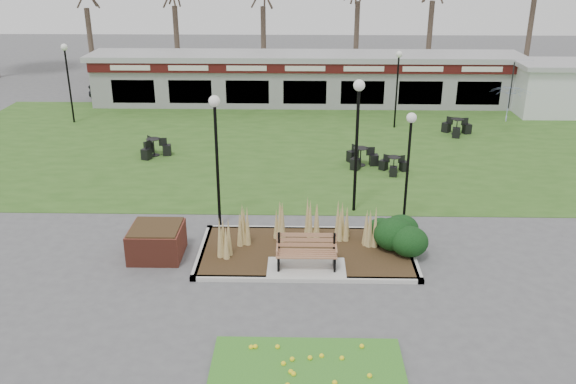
{
  "coord_description": "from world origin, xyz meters",
  "views": [
    {
      "loc": [
        -0.17,
        -14.96,
        8.51
      ],
      "look_at": [
        -0.56,
        2.0,
        1.67
      ],
      "focal_mm": 38.0,
      "sensor_mm": 36.0,
      "label": 1
    }
  ],
  "objects_px": {
    "brick_planter": "(157,241)",
    "bistro_set_c": "(394,167)",
    "lamp_post_near_left": "(216,133)",
    "lamp_post_far_left": "(67,66)",
    "patio_umbrella": "(509,104)",
    "bistro_set_b": "(360,160)",
    "bistro_set_d": "(456,129)",
    "lamp_post_mid_right": "(409,145)",
    "park_bench": "(307,251)",
    "car_black": "(125,88)",
    "service_hut": "(554,87)",
    "bistro_set_a": "(154,150)",
    "food_pavilion": "(305,79)",
    "lamp_post_near_right": "(358,117)",
    "lamp_post_far_right": "(398,72)"
  },
  "relations": [
    {
      "from": "lamp_post_near_left",
      "to": "patio_umbrella",
      "type": "relative_size",
      "value": 1.77
    },
    {
      "from": "lamp_post_far_left",
      "to": "bistro_set_d",
      "type": "distance_m",
      "value": 19.66
    },
    {
      "from": "park_bench",
      "to": "lamp_post_mid_right",
      "type": "relative_size",
      "value": 0.45
    },
    {
      "from": "food_pavilion",
      "to": "lamp_post_far_left",
      "type": "bearing_deg",
      "value": -159.97
    },
    {
      "from": "park_bench",
      "to": "food_pavilion",
      "type": "height_order",
      "value": "food_pavilion"
    },
    {
      "from": "lamp_post_mid_right",
      "to": "bistro_set_b",
      "type": "xyz_separation_m",
      "value": [
        -0.89,
        5.93,
        -2.51
      ]
    },
    {
      "from": "bistro_set_a",
      "to": "bistro_set_c",
      "type": "height_order",
      "value": "bistro_set_a"
    },
    {
      "from": "car_black",
      "to": "park_bench",
      "type": "bearing_deg",
      "value": -157.78
    },
    {
      "from": "bistro_set_c",
      "to": "car_black",
      "type": "height_order",
      "value": "car_black"
    },
    {
      "from": "lamp_post_far_left",
      "to": "bistro_set_a",
      "type": "xyz_separation_m",
      "value": [
        5.42,
        -5.34,
        -2.67
      ]
    },
    {
      "from": "food_pavilion",
      "to": "car_black",
      "type": "height_order",
      "value": "food_pavilion"
    },
    {
      "from": "bistro_set_c",
      "to": "park_bench",
      "type": "bearing_deg",
      "value": -113.78
    },
    {
      "from": "lamp_post_far_right",
      "to": "bistro_set_d",
      "type": "height_order",
      "value": "lamp_post_far_right"
    },
    {
      "from": "lamp_post_near_left",
      "to": "service_hut",
      "type": "bearing_deg",
      "value": 42.18
    },
    {
      "from": "lamp_post_mid_right",
      "to": "bistro_set_a",
      "type": "height_order",
      "value": "lamp_post_mid_right"
    },
    {
      "from": "brick_planter",
      "to": "lamp_post_far_left",
      "type": "relative_size",
      "value": 0.37
    },
    {
      "from": "park_bench",
      "to": "car_black",
      "type": "relative_size",
      "value": 0.42
    },
    {
      "from": "lamp_post_far_left",
      "to": "lamp_post_near_left",
      "type": "bearing_deg",
      "value": -53.39
    },
    {
      "from": "lamp_post_near_right",
      "to": "car_black",
      "type": "distance_m",
      "value": 20.86
    },
    {
      "from": "service_hut",
      "to": "lamp_post_mid_right",
      "type": "relative_size",
      "value": 1.15
    },
    {
      "from": "bistro_set_b",
      "to": "bistro_set_d",
      "type": "distance_m",
      "value": 6.89
    },
    {
      "from": "bistro_set_c",
      "to": "service_hut",
      "type": "bearing_deg",
      "value": 44.19
    },
    {
      "from": "lamp_post_near_left",
      "to": "lamp_post_far_left",
      "type": "height_order",
      "value": "lamp_post_near_left"
    },
    {
      "from": "lamp_post_mid_right",
      "to": "bistro_set_b",
      "type": "bearing_deg",
      "value": 98.58
    },
    {
      "from": "food_pavilion",
      "to": "bistro_set_c",
      "type": "height_order",
      "value": "food_pavilion"
    },
    {
      "from": "service_hut",
      "to": "food_pavilion",
      "type": "bearing_deg",
      "value": 171.73
    },
    {
      "from": "brick_planter",
      "to": "bistro_set_b",
      "type": "bearing_deg",
      "value": 50.56
    },
    {
      "from": "bistro_set_b",
      "to": "car_black",
      "type": "relative_size",
      "value": 0.36
    },
    {
      "from": "lamp_post_near_right",
      "to": "car_black",
      "type": "bearing_deg",
      "value": 126.91
    },
    {
      "from": "lamp_post_far_right",
      "to": "lamp_post_far_left",
      "type": "height_order",
      "value": "lamp_post_far_left"
    },
    {
      "from": "lamp_post_far_right",
      "to": "bistro_set_d",
      "type": "relative_size",
      "value": 2.72
    },
    {
      "from": "lamp_post_near_left",
      "to": "lamp_post_mid_right",
      "type": "bearing_deg",
      "value": 0.14
    },
    {
      "from": "lamp_post_near_left",
      "to": "lamp_post_near_right",
      "type": "distance_m",
      "value": 4.67
    },
    {
      "from": "brick_planter",
      "to": "patio_umbrella",
      "type": "height_order",
      "value": "patio_umbrella"
    },
    {
      "from": "lamp_post_far_right",
      "to": "bistro_set_b",
      "type": "distance_m",
      "value": 6.73
    },
    {
      "from": "brick_planter",
      "to": "lamp_post_far_left",
      "type": "height_order",
      "value": "lamp_post_far_left"
    },
    {
      "from": "bistro_set_a",
      "to": "bistro_set_d",
      "type": "distance_m",
      "value": 14.42
    },
    {
      "from": "park_bench",
      "to": "lamp_post_mid_right",
      "type": "height_order",
      "value": "lamp_post_mid_right"
    },
    {
      "from": "lamp_post_far_left",
      "to": "patio_umbrella",
      "type": "bearing_deg",
      "value": -4.52
    },
    {
      "from": "lamp_post_near_left",
      "to": "car_black",
      "type": "distance_m",
      "value": 19.64
    },
    {
      "from": "service_hut",
      "to": "bistro_set_a",
      "type": "relative_size",
      "value": 3.08
    },
    {
      "from": "lamp_post_near_right",
      "to": "lamp_post_far_left",
      "type": "distance_m",
      "value": 17.64
    },
    {
      "from": "lamp_post_far_right",
      "to": "brick_planter",
      "type": "bearing_deg",
      "value": -122.58
    },
    {
      "from": "lamp_post_far_right",
      "to": "bistro_set_c",
      "type": "height_order",
      "value": "lamp_post_far_right"
    },
    {
      "from": "bistro_set_a",
      "to": "patio_umbrella",
      "type": "xyz_separation_m",
      "value": [
        16.35,
        3.62,
        1.25
      ]
    },
    {
      "from": "food_pavilion",
      "to": "lamp_post_near_right",
      "type": "height_order",
      "value": "lamp_post_near_right"
    },
    {
      "from": "brick_planter",
      "to": "bistro_set_c",
      "type": "bearing_deg",
      "value": 42.67
    },
    {
      "from": "brick_planter",
      "to": "patio_umbrella",
      "type": "distance_m",
      "value": 19.14
    },
    {
      "from": "bistro_set_d",
      "to": "bistro_set_a",
      "type": "bearing_deg",
      "value": -165.67
    },
    {
      "from": "bistro_set_a",
      "to": "food_pavilion",
      "type": "bearing_deg",
      "value": 55.82
    }
  ]
}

